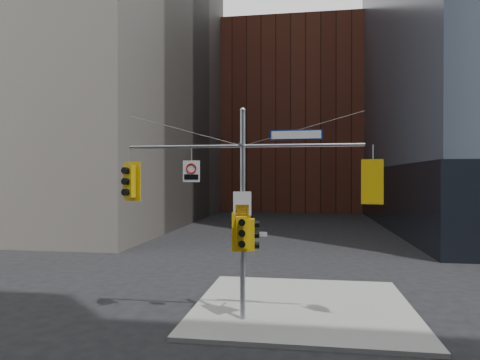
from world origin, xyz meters
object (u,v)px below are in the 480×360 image
(signal_assembly, at_px, (243,193))
(traffic_light_pole_side, at_px, (252,235))
(traffic_light_west_arm, at_px, (129,181))
(traffic_light_east_arm, at_px, (373,182))
(regulatory_sign_arm, at_px, (191,171))
(street_sign_blade, at_px, (296,135))
(traffic_light_pole_front, at_px, (242,232))

(signal_assembly, height_order, traffic_light_pole_side, signal_assembly)
(traffic_light_west_arm, relative_size, traffic_light_east_arm, 0.98)
(traffic_light_east_arm, xyz_separation_m, regulatory_sign_arm, (-6.03, -0.02, 0.37))
(signal_assembly, xyz_separation_m, traffic_light_west_arm, (-4.04, 0.01, 0.38))
(regulatory_sign_arm, bearing_deg, street_sign_blade, -3.25)
(traffic_light_west_arm, relative_size, traffic_light_pole_front, 1.06)
(traffic_light_east_arm, distance_m, regulatory_sign_arm, 6.04)
(signal_assembly, relative_size, traffic_light_pole_side, 7.47)
(traffic_light_pole_side, height_order, street_sign_blade, street_sign_blade)
(traffic_light_east_arm, bearing_deg, regulatory_sign_arm, 14.55)
(traffic_light_east_arm, bearing_deg, traffic_light_west_arm, 14.27)
(traffic_light_pole_front, height_order, regulatory_sign_arm, regulatory_sign_arm)
(signal_assembly, distance_m, traffic_light_east_arm, 4.27)
(traffic_light_east_arm, relative_size, traffic_light_pole_side, 1.34)
(regulatory_sign_arm, bearing_deg, traffic_light_west_arm, 175.52)
(traffic_light_pole_side, bearing_deg, traffic_light_west_arm, 84.54)
(traffic_light_west_arm, relative_size, traffic_light_pole_side, 1.31)
(signal_assembly, bearing_deg, traffic_light_pole_side, 2.00)
(traffic_light_pole_side, height_order, regulatory_sign_arm, regulatory_sign_arm)
(traffic_light_east_arm, height_order, street_sign_blade, street_sign_blade)
(traffic_light_east_arm, xyz_separation_m, traffic_light_pole_side, (-3.92, 0.01, -1.79))
(traffic_light_pole_front, relative_size, street_sign_blade, 0.76)
(traffic_light_pole_side, xyz_separation_m, traffic_light_pole_front, (-0.33, -0.28, 0.11))
(traffic_light_east_arm, bearing_deg, signal_assembly, 14.36)
(signal_assembly, relative_size, traffic_light_pole_front, 6.07)
(traffic_light_west_arm, distance_m, street_sign_blade, 6.03)
(traffic_light_east_arm, relative_size, traffic_light_pole_front, 1.09)
(signal_assembly, height_order, regulatory_sign_arm, signal_assembly)
(signal_assembly, bearing_deg, traffic_light_pole_front, -90.28)
(traffic_light_east_arm, distance_m, traffic_light_pole_side, 4.31)
(traffic_light_pole_side, bearing_deg, traffic_light_pole_front, 125.02)
(traffic_light_pole_side, distance_m, street_sign_blade, 3.65)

